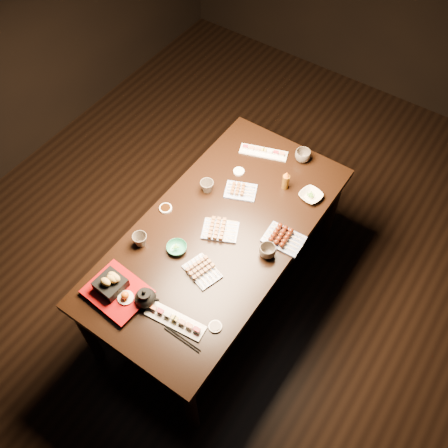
{
  "coord_description": "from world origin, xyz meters",
  "views": [
    {
      "loc": [
        1.11,
        -1.57,
        3.19
      ],
      "look_at": [
        0.13,
        -0.14,
        0.77
      ],
      "focal_mm": 40.0,
      "sensor_mm": 36.0,
      "label": 1
    }
  ],
  "objects_px": {
    "teacup_near_left": "(140,240)",
    "teacup_mid_right": "(267,251)",
    "teapot": "(145,297)",
    "yakitori_plate_left": "(241,189)",
    "sushi_platter_far": "(264,151)",
    "edamame_bowl_green": "(177,248)",
    "yakitori_plate_right": "(202,270)",
    "edamame_bowl_cream": "(311,196)",
    "dining_table": "(220,264)",
    "tempura_tray": "(116,288)",
    "condiment_bottle": "(286,180)",
    "teacup_far_left": "(207,186)",
    "yakitori_plate_center": "(220,229)",
    "sushi_platter_near": "(175,319)",
    "teacup_far_right": "(303,156)"
  },
  "relations": [
    {
      "from": "teacup_near_left",
      "to": "teacup_mid_right",
      "type": "distance_m",
      "value": 0.74
    },
    {
      "from": "teapot",
      "to": "yakitori_plate_left",
      "type": "bearing_deg",
      "value": 73.11
    },
    {
      "from": "sushi_platter_far",
      "to": "edamame_bowl_green",
      "type": "relative_size",
      "value": 2.69
    },
    {
      "from": "yakitori_plate_right",
      "to": "yakitori_plate_left",
      "type": "distance_m",
      "value": 0.63
    },
    {
      "from": "yakitori_plate_left",
      "to": "teacup_near_left",
      "type": "relative_size",
      "value": 2.22
    },
    {
      "from": "edamame_bowl_cream",
      "to": "teapot",
      "type": "bearing_deg",
      "value": -108.57
    },
    {
      "from": "teapot",
      "to": "dining_table",
      "type": "bearing_deg",
      "value": 67.18
    },
    {
      "from": "yakitori_plate_left",
      "to": "sushi_platter_far",
      "type": "bearing_deg",
      "value": 75.93
    },
    {
      "from": "yakitori_plate_right",
      "to": "teacup_mid_right",
      "type": "bearing_deg",
      "value": 69.11
    },
    {
      "from": "tempura_tray",
      "to": "yakitori_plate_right",
      "type": "bearing_deg",
      "value": 55.16
    },
    {
      "from": "dining_table",
      "to": "yakitori_plate_right",
      "type": "distance_m",
      "value": 0.5
    },
    {
      "from": "dining_table",
      "to": "condiment_bottle",
      "type": "bearing_deg",
      "value": 82.06
    },
    {
      "from": "tempura_tray",
      "to": "teacup_mid_right",
      "type": "distance_m",
      "value": 0.87
    },
    {
      "from": "tempura_tray",
      "to": "teacup_far_left",
      "type": "height_order",
      "value": "tempura_tray"
    },
    {
      "from": "yakitori_plate_left",
      "to": "tempura_tray",
      "type": "bearing_deg",
      "value": -122.24
    },
    {
      "from": "teapot",
      "to": "condiment_bottle",
      "type": "xyz_separation_m",
      "value": [
        0.21,
        1.12,
        0.01
      ]
    },
    {
      "from": "yakitori_plate_center",
      "to": "teapot",
      "type": "bearing_deg",
      "value": -121.16
    },
    {
      "from": "sushi_platter_near",
      "to": "teacup_mid_right",
      "type": "xyz_separation_m",
      "value": [
        0.18,
        0.63,
        0.02
      ]
    },
    {
      "from": "teacup_far_left",
      "to": "yakitori_plate_right",
      "type": "bearing_deg",
      "value": -56.94
    },
    {
      "from": "sushi_platter_near",
      "to": "teacup_far_right",
      "type": "bearing_deg",
      "value": 84.07
    },
    {
      "from": "sushi_platter_far",
      "to": "yakitori_plate_center",
      "type": "xyz_separation_m",
      "value": [
        0.13,
        -0.69,
        0.01
      ]
    },
    {
      "from": "yakitori_plate_right",
      "to": "edamame_bowl_cream",
      "type": "relative_size",
      "value": 1.48
    },
    {
      "from": "edamame_bowl_green",
      "to": "edamame_bowl_cream",
      "type": "xyz_separation_m",
      "value": [
        0.45,
        0.78,
        -0.0
      ]
    },
    {
      "from": "sushi_platter_near",
      "to": "sushi_platter_far",
      "type": "distance_m",
      "value": 1.33
    },
    {
      "from": "teacup_mid_right",
      "to": "condiment_bottle",
      "type": "height_order",
      "value": "condiment_bottle"
    },
    {
      "from": "yakitori_plate_right",
      "to": "edamame_bowl_cream",
      "type": "xyz_separation_m",
      "value": [
        0.24,
        0.82,
        -0.01
      ]
    },
    {
      "from": "yakitori_plate_right",
      "to": "teacup_mid_right",
      "type": "distance_m",
      "value": 0.39
    },
    {
      "from": "sushi_platter_near",
      "to": "sushi_platter_far",
      "type": "xyz_separation_m",
      "value": [
        -0.26,
        1.3,
        -0.0
      ]
    },
    {
      "from": "teacup_near_left",
      "to": "teapot",
      "type": "relative_size",
      "value": 0.63
    },
    {
      "from": "yakitori_plate_right",
      "to": "yakitori_plate_left",
      "type": "bearing_deg",
      "value": 120.46
    },
    {
      "from": "sushi_platter_far",
      "to": "edamame_bowl_green",
      "type": "xyz_separation_m",
      "value": [
        -0.01,
        -0.94,
        -0.0
      ]
    },
    {
      "from": "edamame_bowl_green",
      "to": "teacup_far_right",
      "type": "height_order",
      "value": "teacup_far_right"
    },
    {
      "from": "teacup_far_right",
      "to": "sushi_platter_near",
      "type": "bearing_deg",
      "value": -89.37
    },
    {
      "from": "edamame_bowl_cream",
      "to": "teacup_far_right",
      "type": "xyz_separation_m",
      "value": [
        -0.2,
        0.25,
        0.02
      ]
    },
    {
      "from": "yakitori_plate_right",
      "to": "teacup_far_left",
      "type": "height_order",
      "value": "teacup_far_left"
    },
    {
      "from": "yakitori_plate_center",
      "to": "sushi_platter_far",
      "type": "bearing_deg",
      "value": 75.33
    },
    {
      "from": "sushi_platter_far",
      "to": "edamame_bowl_cream",
      "type": "bearing_deg",
      "value": 141.07
    },
    {
      "from": "sushi_platter_near",
      "to": "yakitori_plate_center",
      "type": "height_order",
      "value": "yakitori_plate_center"
    },
    {
      "from": "yakitori_plate_left",
      "to": "teacup_near_left",
      "type": "bearing_deg",
      "value": -134.99
    },
    {
      "from": "teapot",
      "to": "condiment_bottle",
      "type": "height_order",
      "value": "condiment_bottle"
    },
    {
      "from": "dining_table",
      "to": "sushi_platter_near",
      "type": "relative_size",
      "value": 5.31
    },
    {
      "from": "tempura_tray",
      "to": "teapot",
      "type": "distance_m",
      "value": 0.17
    },
    {
      "from": "edamame_bowl_green",
      "to": "edamame_bowl_cream",
      "type": "height_order",
      "value": "edamame_bowl_green"
    },
    {
      "from": "tempura_tray",
      "to": "teacup_near_left",
      "type": "xyz_separation_m",
      "value": [
        -0.11,
        0.32,
        -0.02
      ]
    },
    {
      "from": "teacup_far_right",
      "to": "yakitori_plate_center",
      "type": "bearing_deg",
      "value": -98.58
    },
    {
      "from": "teapot",
      "to": "edamame_bowl_green",
      "type": "bearing_deg",
      "value": 83.57
    },
    {
      "from": "yakitori_plate_center",
      "to": "yakitori_plate_left",
      "type": "distance_m",
      "value": 0.33
    },
    {
      "from": "edamame_bowl_cream",
      "to": "teapot",
      "type": "xyz_separation_m",
      "value": [
        -0.38,
        -1.14,
        0.04
      ]
    },
    {
      "from": "teacup_near_left",
      "to": "teapot",
      "type": "height_order",
      "value": "teapot"
    },
    {
      "from": "teacup_mid_right",
      "to": "condiment_bottle",
      "type": "bearing_deg",
      "value": 109.18
    }
  ]
}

